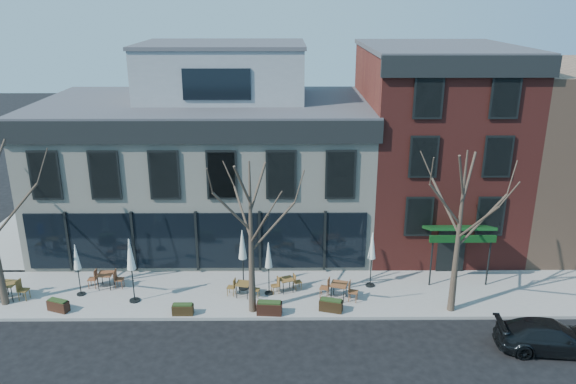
{
  "coord_description": "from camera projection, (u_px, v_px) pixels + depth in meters",
  "views": [
    {
      "loc": [
        4.44,
        -26.21,
        13.49
      ],
      "look_at": [
        4.65,
        2.0,
        3.81
      ],
      "focal_mm": 35.0,
      "sensor_mm": 36.0,
      "label": 1
    }
  ],
  "objects": [
    {
      "name": "cafe_set_4",
      "position": [
        286.0,
        283.0,
        26.98
      ],
      "size": [
        1.58,
        0.87,
        0.81
      ],
      "color": "brown",
      "rests_on": "sidewalk_front"
    },
    {
      "name": "umbrella_3",
      "position": [
        269.0,
        258.0,
        26.27
      ],
      "size": [
        0.43,
        0.43,
        2.68
      ],
      "color": "black",
      "rests_on": "sidewalk_front"
    },
    {
      "name": "parked_sedan",
      "position": [
        550.0,
        337.0,
        22.61
      ],
      "size": [
        4.46,
        2.12,
        1.25
      ],
      "primitive_type": "imported",
      "rotation": [
        0.0,
        0.0,
        1.49
      ],
      "color": "black",
      "rests_on": "ground"
    },
    {
      "name": "tree_mid",
      "position": [
        251.0,
        237.0,
        24.24
      ],
      "size": [
        3.5,
        3.55,
        7.04
      ],
      "color": "#382B21",
      "rests_on": "sidewalk_front"
    },
    {
      "name": "planter_0",
      "position": [
        58.0,
        305.0,
        25.32
      ],
      "size": [
        1.06,
        0.72,
        0.55
      ],
      "color": "black",
      "rests_on": "sidewalk_front"
    },
    {
      "name": "planter_2",
      "position": [
        269.0,
        308.0,
        25.04
      ],
      "size": [
        1.15,
        0.53,
        0.63
      ],
      "color": "black",
      "rests_on": "sidewalk_front"
    },
    {
      "name": "umbrella_1",
      "position": [
        131.0,
        258.0,
        25.5
      ],
      "size": [
        0.5,
        0.5,
        3.15
      ],
      "color": "black",
      "rests_on": "sidewalk_front"
    },
    {
      "name": "corner_building",
      "position": [
        209.0,
        160.0,
        32.4
      ],
      "size": [
        18.39,
        10.39,
        11.1
      ],
      "color": "beige",
      "rests_on": "ground"
    },
    {
      "name": "planter_3",
      "position": [
        331.0,
        305.0,
        25.31
      ],
      "size": [
        1.12,
        0.69,
        0.58
      ],
      "color": "black",
      "rests_on": "sidewalk_front"
    },
    {
      "name": "planter_1",
      "position": [
        183.0,
        309.0,
        25.03
      ],
      "size": [
        0.94,
        0.38,
        0.52
      ],
      "color": "#322410",
      "rests_on": "sidewalk_front"
    },
    {
      "name": "red_brick_building",
      "position": [
        433.0,
        145.0,
        32.11
      ],
      "size": [
        8.2,
        11.78,
        11.18
      ],
      "color": "maroon",
      "rests_on": "ground"
    },
    {
      "name": "cafe_set_1",
      "position": [
        106.0,
        279.0,
        27.3
      ],
      "size": [
        1.77,
        0.73,
        0.93
      ],
      "color": "brown",
      "rests_on": "sidewalk_front"
    },
    {
      "name": "umbrella_0",
      "position": [
        77.0,
        260.0,
        26.21
      ],
      "size": [
        0.41,
        0.41,
        2.59
      ],
      "color": "black",
      "rests_on": "sidewalk_front"
    },
    {
      "name": "cafe_set_0",
      "position": [
        9.0,
        289.0,
        26.28
      ],
      "size": [
        1.92,
        0.84,
        0.99
      ],
      "color": "brown",
      "rests_on": "sidewalk_front"
    },
    {
      "name": "umbrella_2",
      "position": [
        243.0,
        248.0,
        26.65
      ],
      "size": [
        0.49,
        0.49,
        3.08
      ],
      "color": "black",
      "rests_on": "sidewalk_front"
    },
    {
      "name": "tree_right",
      "position": [
        459.0,
        231.0,
        24.23
      ],
      "size": [
        3.72,
        3.77,
        7.48
      ],
      "color": "#382B21",
      "rests_on": "sidewalk_front"
    },
    {
      "name": "umbrella_4",
      "position": [
        372.0,
        249.0,
        26.97
      ],
      "size": [
        0.45,
        0.45,
        2.84
      ],
      "color": "black",
      "rests_on": "sidewalk_front"
    },
    {
      "name": "sidewalk_front",
      "position": [
        260.0,
        293.0,
        27.1
      ],
      "size": [
        33.5,
        4.7,
        0.15
      ],
      "primitive_type": "cube",
      "color": "gray",
      "rests_on": "ground"
    },
    {
      "name": "ground",
      "position": [
        199.0,
        274.0,
        29.14
      ],
      "size": [
        120.0,
        120.0,
        0.0
      ],
      "primitive_type": "plane",
      "color": "black",
      "rests_on": "ground"
    },
    {
      "name": "cafe_set_3",
      "position": [
        243.0,
        288.0,
        26.52
      ],
      "size": [
        1.64,
        0.76,
        0.84
      ],
      "color": "brown",
      "rests_on": "sidewalk_front"
    },
    {
      "name": "sidewalk_side",
      "position": [
        31.0,
        229.0,
        34.71
      ],
      "size": [
        4.5,
        12.0,
        0.15
      ],
      "primitive_type": "cube",
      "color": "gray",
      "rests_on": "ground"
    },
    {
      "name": "cafe_set_5",
      "position": [
        339.0,
        289.0,
        26.26
      ],
      "size": [
        1.89,
        0.98,
        0.97
      ],
      "color": "brown",
      "rests_on": "sidewalk_front"
    }
  ]
}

